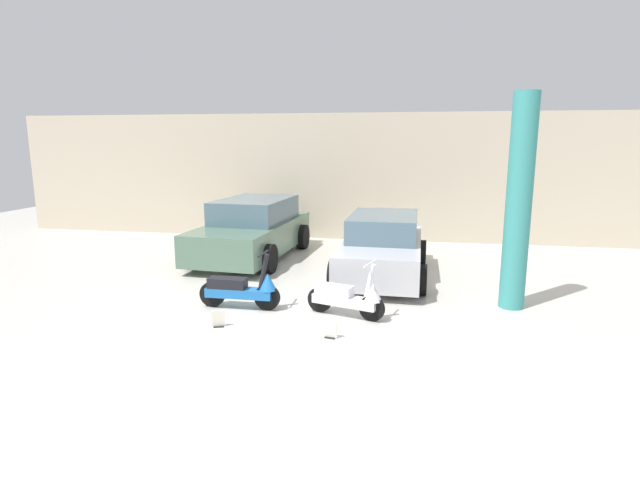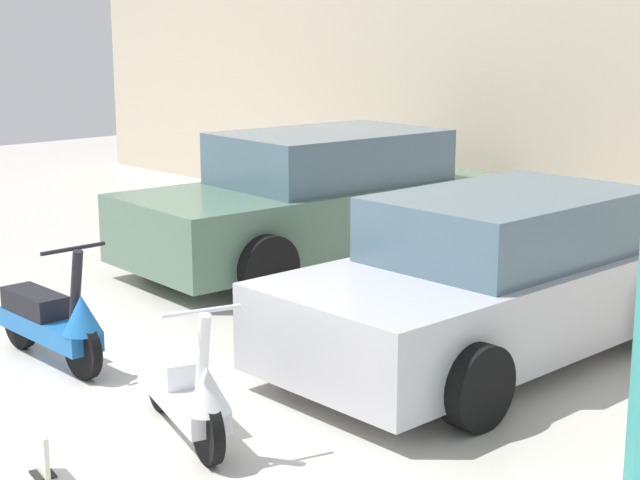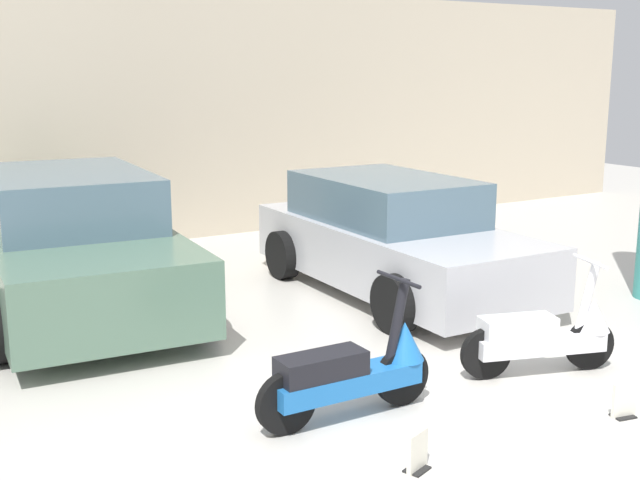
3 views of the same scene
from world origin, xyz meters
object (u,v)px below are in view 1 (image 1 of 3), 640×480
(car_rear_left, at_px, (253,230))
(car_rear_center, at_px, (382,247))
(placard_near_right_scooter, at_px, (331,330))
(placard_near_left_scooter, at_px, (219,319))
(scooter_front_left, at_px, (243,289))
(support_column_side, at_px, (519,203))
(scooter_front_right, at_px, (349,297))

(car_rear_left, distance_m, car_rear_center, 3.45)
(car_rear_center, height_order, placard_near_right_scooter, car_rear_center)
(car_rear_center, relative_size, placard_near_left_scooter, 14.76)
(scooter_front_left, bearing_deg, placard_near_right_scooter, -30.79)
(scooter_front_left, relative_size, placard_near_left_scooter, 5.49)
(placard_near_right_scooter, xyz_separation_m, support_column_side, (2.86, 1.91, 1.69))
(scooter_front_left, height_order, scooter_front_right, scooter_front_left)
(support_column_side, bearing_deg, scooter_front_right, -159.87)
(car_rear_left, distance_m, placard_near_right_scooter, 5.54)
(car_rear_center, bearing_deg, support_column_side, 54.93)
(car_rear_center, bearing_deg, scooter_front_left, -39.21)
(car_rear_left, distance_m, support_column_side, 6.37)
(placard_near_right_scooter, bearing_deg, support_column_side, 33.72)
(car_rear_center, distance_m, placard_near_left_scooter, 4.21)
(car_rear_left, relative_size, placard_near_left_scooter, 16.67)
(placard_near_left_scooter, height_order, support_column_side, support_column_side)
(scooter_front_left, relative_size, car_rear_left, 0.33)
(scooter_front_right, xyz_separation_m, car_rear_left, (-2.85, 3.89, 0.35))
(scooter_front_left, distance_m, support_column_side, 4.85)
(placard_near_left_scooter, bearing_deg, placard_near_right_scooter, -4.37)
(car_rear_center, bearing_deg, scooter_front_right, -7.02)
(scooter_front_right, height_order, car_rear_left, car_rear_left)
(car_rear_center, height_order, support_column_side, support_column_side)
(scooter_front_right, xyz_separation_m, placard_near_right_scooter, (-0.15, -0.92, -0.22))
(car_rear_center, xyz_separation_m, support_column_side, (2.32, -1.71, 1.19))
(scooter_front_right, relative_size, car_rear_left, 0.30)
(scooter_front_left, relative_size, placard_near_right_scooter, 5.49)
(placard_near_right_scooter, bearing_deg, car_rear_center, 81.42)
(scooter_front_right, bearing_deg, car_rear_center, 99.10)
(scooter_front_left, xyz_separation_m, scooter_front_right, (1.83, -0.10, -0.02))
(support_column_side, bearing_deg, car_rear_center, 143.63)
(scooter_front_left, height_order, placard_near_left_scooter, scooter_front_left)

